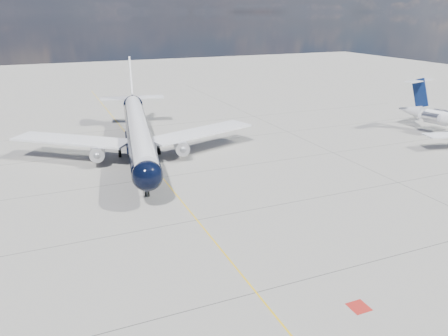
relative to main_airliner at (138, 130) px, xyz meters
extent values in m
plane|color=gray|center=(0.65, -6.63, -4.42)|extent=(320.00, 320.00, 0.00)
cube|color=#E0B10B|center=(0.65, -11.63, -4.41)|extent=(0.16, 160.00, 0.01)
cube|color=maroon|center=(7.45, -46.63, -4.41)|extent=(1.60, 1.60, 0.01)
cylinder|color=black|center=(-0.23, -1.35, -0.20)|extent=(10.15, 38.30, 3.82)
sphere|color=black|center=(-3.59, -21.18, -0.20)|extent=(4.40, 4.40, 3.82)
cone|color=black|center=(3.72, 21.94, 0.41)|extent=(4.94, 7.58, 3.82)
cylinder|color=white|center=(-0.23, -1.35, 0.76)|extent=(9.65, 40.15, 2.98)
cube|color=black|center=(-3.62, -21.37, 0.36)|extent=(2.58, 1.59, 0.55)
cube|color=white|center=(-10.39, 1.90, -1.10)|extent=(18.36, 15.76, 0.32)
cube|color=white|center=(10.43, -1.63, -1.10)|extent=(19.90, 10.86, 0.32)
cube|color=black|center=(-0.23, -1.35, -1.60)|extent=(5.84, 10.62, 1.01)
cylinder|color=silver|center=(-7.01, -2.24, -2.26)|extent=(2.99, 4.94, 2.25)
cylinder|color=silver|center=(5.88, -4.43, -2.26)|extent=(2.99, 4.94, 2.25)
sphere|color=gray|center=(-7.36, -4.32, -2.26)|extent=(1.28, 1.28, 1.11)
sphere|color=gray|center=(5.53, -6.51, -2.26)|extent=(1.28, 1.28, 1.11)
cube|color=white|center=(-6.97, -2.04, -1.50)|extent=(0.76, 3.21, 1.11)
cube|color=white|center=(5.91, -4.23, -1.50)|extent=(0.76, 3.21, 1.11)
cube|color=white|center=(3.63, 21.45, 5.53)|extent=(1.38, 6.34, 8.57)
cube|color=white|center=(3.72, 21.94, 1.21)|extent=(13.42, 5.35, 0.22)
cylinder|color=gray|center=(-3.00, -17.71, -3.16)|extent=(0.21, 0.21, 2.11)
cylinder|color=black|center=(-3.20, -17.67, -4.07)|extent=(0.30, 0.72, 0.70)
cylinder|color=black|center=(-2.80, -17.74, -4.07)|extent=(0.30, 0.72, 0.70)
cylinder|color=gray|center=(-3.15, 0.67, -3.06)|extent=(0.30, 0.30, 1.91)
cylinder|color=gray|center=(3.19, -0.40, -3.06)|extent=(0.30, 0.30, 1.91)
cylinder|color=black|center=(-3.24, 0.13, -3.87)|extent=(0.63, 1.17, 1.11)
cylinder|color=black|center=(-3.06, 1.22, -3.87)|extent=(0.63, 1.17, 1.11)
cylinder|color=black|center=(3.10, -0.95, -3.87)|extent=(0.63, 1.17, 1.11)
cylinder|color=black|center=(3.29, 0.14, -3.87)|extent=(0.63, 1.17, 1.11)
cone|color=white|center=(55.77, -3.12, -0.89)|extent=(3.89, 5.56, 2.72)
cylinder|color=silver|center=(55.10, -9.01, -0.89)|extent=(2.27, 3.50, 1.51)
cylinder|color=silver|center=(59.20, -7.96, -0.89)|extent=(2.27, 3.50, 1.51)
cube|color=white|center=(55.59, -8.89, -0.89)|extent=(1.38, 1.81, 0.18)
cube|color=white|center=(58.71, -8.08, -0.89)|extent=(1.38, 1.81, 0.18)
cube|color=#0A1A47|center=(56.14, -4.59, 2.88)|extent=(1.29, 4.16, 6.17)
cube|color=white|center=(55.99, -4.00, 5.30)|extent=(8.30, 3.97, 0.16)
camera|label=1|loc=(-14.22, -69.53, 18.19)|focal=35.00mm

